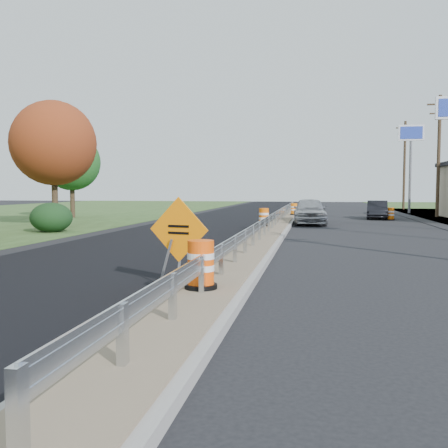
% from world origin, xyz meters
% --- Properties ---
extents(ground, '(140.00, 140.00, 0.00)m').
position_xyz_m(ground, '(0.00, 0.00, 0.00)').
color(ground, black).
rests_on(ground, ground).
extents(milled_overlay, '(7.20, 120.00, 0.01)m').
position_xyz_m(milled_overlay, '(-4.40, 10.00, 0.01)').
color(milled_overlay, black).
rests_on(milled_overlay, ground).
extents(median, '(1.60, 55.00, 0.23)m').
position_xyz_m(median, '(0.00, 8.00, 0.11)').
color(median, gray).
rests_on(median, ground).
extents(guardrail, '(0.10, 46.15, 0.72)m').
position_xyz_m(guardrail, '(0.00, 9.00, 0.73)').
color(guardrail, silver).
rests_on(guardrail, median).
extents(pylon_sign_north, '(2.20, 0.30, 7.90)m').
position_xyz_m(pylon_sign_north, '(10.50, 30.00, 6.48)').
color(pylon_sign_north, slate).
rests_on(pylon_sign_north, ground).
extents(utility_pole_nmid, '(1.90, 0.26, 9.40)m').
position_xyz_m(utility_pole_nmid, '(11.50, 24.00, 4.93)').
color(utility_pole_nmid, '#473523').
rests_on(utility_pole_nmid, ground).
extents(utility_pole_north, '(1.90, 0.26, 9.40)m').
position_xyz_m(utility_pole_north, '(11.50, 39.00, 4.93)').
color(utility_pole_north, '#473523').
rests_on(utility_pole_north, ground).
extents(hedge_north, '(2.09, 2.09, 1.52)m').
position_xyz_m(hedge_north, '(-11.00, 6.00, 0.76)').
color(hedge_north, black).
rests_on(hedge_north, ground).
extents(tree_near_red, '(4.95, 4.95, 7.35)m').
position_xyz_m(tree_near_red, '(-13.00, 10.00, 4.86)').
color(tree_near_red, '#473523').
rests_on(tree_near_red, ground).
extents(tree_near_back, '(4.29, 4.29, 6.37)m').
position_xyz_m(tree_near_back, '(-16.00, 18.00, 4.21)').
color(tree_near_back, '#473523').
rests_on(tree_near_back, ground).
extents(caution_sign, '(1.43, 0.61, 2.02)m').
position_xyz_m(caution_sign, '(-0.90, -6.39, 0.51)').
color(caution_sign, white).
rests_on(caution_sign, ground).
extents(barrel_median_near, '(0.65, 0.65, 0.96)m').
position_xyz_m(barrel_median_near, '(-0.10, -7.66, 0.69)').
color(barrel_median_near, black).
rests_on(barrel_median_near, median).
extents(barrel_median_mid, '(0.65, 0.65, 0.95)m').
position_xyz_m(barrel_median_mid, '(-0.55, 9.22, 0.68)').
color(barrel_median_mid, black).
rests_on(barrel_median_mid, median).
extents(barrel_median_far, '(0.60, 0.60, 0.88)m').
position_xyz_m(barrel_median_far, '(0.55, 21.23, 0.65)').
color(barrel_median_far, black).
rests_on(barrel_median_far, median).
extents(barrel_shoulder_mid, '(0.60, 0.60, 0.89)m').
position_xyz_m(barrel_shoulder_mid, '(7.38, 19.43, 0.43)').
color(barrel_shoulder_mid, black).
rests_on(barrel_shoulder_mid, ground).
extents(barrel_shoulder_far, '(0.57, 0.57, 0.83)m').
position_xyz_m(barrel_shoulder_far, '(7.00, 28.41, 0.40)').
color(barrel_shoulder_far, black).
rests_on(barrel_shoulder_far, ground).
extents(car_silver, '(2.21, 4.99, 1.67)m').
position_xyz_m(car_silver, '(1.80, 14.19, 0.83)').
color(car_silver, '#A6A6AA').
rests_on(car_silver, ground).
extents(car_dark_mid, '(1.87, 4.21, 1.34)m').
position_xyz_m(car_dark_mid, '(6.64, 20.84, 0.67)').
color(car_dark_mid, black).
rests_on(car_dark_mid, ground).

